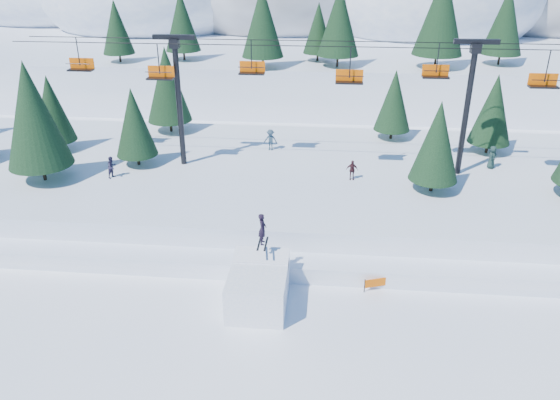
# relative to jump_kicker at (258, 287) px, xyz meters

# --- Properties ---
(ground) EXTENTS (160.00, 160.00, 0.00)m
(ground) POSITION_rel_jump_kicker_xyz_m (0.84, -2.70, -1.23)
(ground) COLOR white
(ground) RESTS_ON ground
(mid_shelf) EXTENTS (70.00, 22.00, 2.50)m
(mid_shelf) POSITION_rel_jump_kicker_xyz_m (0.84, 15.30, 0.02)
(mid_shelf) COLOR white
(mid_shelf) RESTS_ON ground
(berm) EXTENTS (70.00, 6.00, 1.10)m
(berm) POSITION_rel_jump_kicker_xyz_m (0.84, 5.30, -0.68)
(berm) COLOR white
(berm) RESTS_ON ground
(mountain_ridge) EXTENTS (119.00, 60.74, 26.46)m
(mountain_ridge) POSITION_rel_jump_kicker_xyz_m (-4.22, 70.64, 8.42)
(mountain_ridge) COLOR white
(mountain_ridge) RESTS_ON ground
(jump_kicker) EXTENTS (3.25, 4.43, 5.15)m
(jump_kicker) POSITION_rel_jump_kicker_xyz_m (0.00, 0.00, 0.00)
(jump_kicker) COLOR white
(jump_kicker) RESTS_ON ground
(chairlift) EXTENTS (46.00, 3.21, 10.28)m
(chairlift) POSITION_rel_jump_kicker_xyz_m (2.37, 15.35, 8.10)
(chairlift) COLOR black
(chairlift) RESTS_ON mid_shelf
(conifer_stand) EXTENTS (65.47, 17.11, 9.87)m
(conifer_stand) POSITION_rel_jump_kicker_xyz_m (3.78, 15.93, 5.81)
(conifer_stand) COLOR black
(conifer_stand) RESTS_ON mid_shelf
(distant_skiers) EXTENTS (30.54, 8.18, 1.86)m
(distant_skiers) POSITION_rel_jump_kicker_xyz_m (1.52, 16.13, 2.16)
(distant_skiers) COLOR #29253E
(distant_skiers) RESTS_ON mid_shelf
(banner_near) EXTENTS (2.70, 0.98, 0.90)m
(banner_near) POSITION_rel_jump_kicker_xyz_m (7.45, 2.34, -0.69)
(banner_near) COLOR black
(banner_near) RESTS_ON ground
(banner_far) EXTENTS (2.67, 1.08, 0.90)m
(banner_far) POSITION_rel_jump_kicker_xyz_m (12.43, 3.19, -0.69)
(banner_far) COLOR black
(banner_far) RESTS_ON ground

